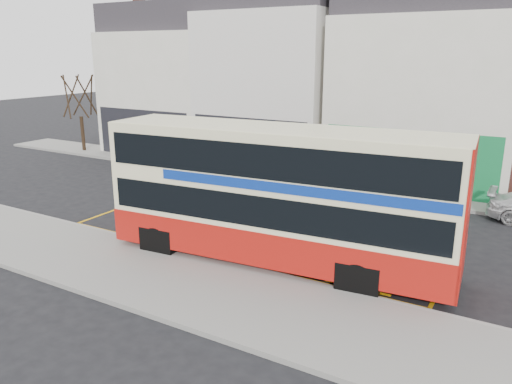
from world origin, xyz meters
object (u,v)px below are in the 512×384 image
Objects in this scene: car_silver at (179,164)px; car_grey at (275,172)px; street_tree_left at (78,85)px; street_tree_right at (473,112)px; double_decker_bus at (279,194)px; bus_stop_post at (139,197)px.

car_grey is at bearing -77.84° from car_silver.
street_tree_left is at bearing 70.22° from car_grey.
car_grey is 0.58× the size of street_tree_left.
car_grey is 0.65× the size of street_tree_right.
street_tree_right is at bearing -76.12° from car_silver.
double_decker_bus is 12.45m from street_tree_right.
street_tree_left reaches higher than street_tree_right.
double_decker_bus is at bearing -109.20° from street_tree_right.
street_tree_left is (-15.54, 10.99, 2.80)m from bus_stop_post.
street_tree_right is (4.06, 11.65, 1.71)m from double_decker_bus.
car_silver is 0.57× the size of street_tree_left.
street_tree_right is (9.16, 12.64, 2.29)m from bus_stop_post.
street_tree_left is (-20.65, 10.00, 2.23)m from double_decker_bus.
bus_stop_post is 10.47m from car_silver.
street_tree_left is at bearing -176.18° from street_tree_right.
bus_stop_post is 0.70× the size of car_silver.
car_grey is at bearing -3.14° from street_tree_left.
street_tree_left is at bearing 77.84° from car_silver.
bus_stop_post is (-5.11, -1.00, -0.57)m from double_decker_bus.
street_tree_left reaches higher than double_decker_bus.
car_silver is at bearing -165.58° from street_tree_right.
bus_stop_post is 0.45× the size of street_tree_right.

